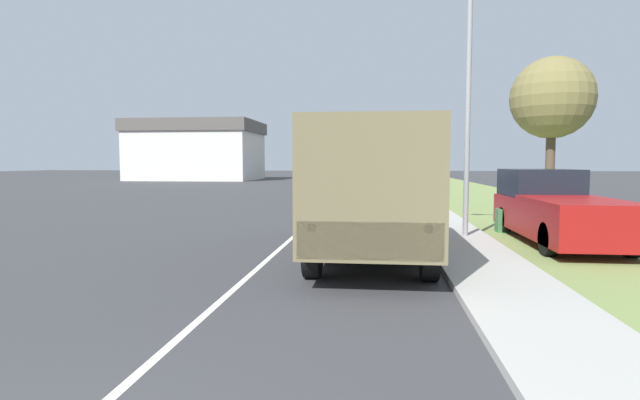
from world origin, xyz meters
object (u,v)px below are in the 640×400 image
object	(u,v)px
car_nearest_ahead	(373,190)
pickup_truck	(555,208)
military_truck	(372,184)
lamp_post	(461,80)
car_second_ahead	(369,181)

from	to	relation	value
car_nearest_ahead	pickup_truck	bearing A→B (deg)	-66.41
military_truck	lamp_post	xyz separation A→B (m)	(2.30, 2.67, 2.68)
car_nearest_ahead	pickup_truck	size ratio (longest dim) A/B	0.83
pickup_truck	car_second_ahead	bearing A→B (deg)	101.90
pickup_truck	lamp_post	distance (m)	4.22
pickup_truck	car_nearest_ahead	bearing A→B (deg)	113.59
military_truck	car_second_ahead	bearing A→B (deg)	91.10
car_nearest_ahead	lamp_post	distance (m)	11.85
lamp_post	car_second_ahead	bearing A→B (deg)	96.42
pickup_truck	lamp_post	size ratio (longest dim) A/B	0.82
car_nearest_ahead	car_second_ahead	xyz separation A→B (m)	(-0.47, 14.15, -0.07)
military_truck	car_second_ahead	xyz separation A→B (m)	(-0.53, 27.87, -0.95)
military_truck	pickup_truck	bearing A→B (deg)	28.43
lamp_post	pickup_truck	bearing A→B (deg)	-1.71
car_second_ahead	pickup_truck	bearing A→B (deg)	-78.10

